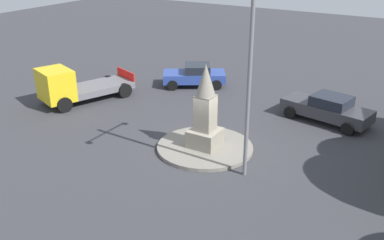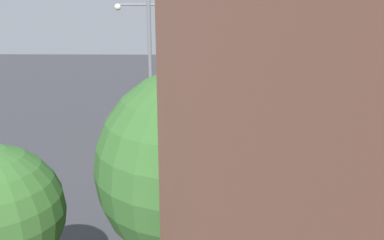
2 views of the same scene
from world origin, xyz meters
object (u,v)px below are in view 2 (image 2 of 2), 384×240
object	(u,v)px
monument	(181,122)
streetlamp	(150,70)
tree_far_corner	(195,166)
car_blue_waiting	(304,116)
car_dark_grey_parked_right	(315,170)
truck_yellow_far_side	(204,96)
tree_mid_cluster	(276,168)

from	to	relation	value
monument	streetlamp	world-z (taller)	streetlamp
monument	tree_far_corner	distance (m)	11.82
streetlamp	car_blue_waiting	distance (m)	12.17
streetlamp	car_dark_grey_parked_right	size ratio (longest dim) A/B	1.71
car_blue_waiting	monument	bearing A→B (deg)	-146.35
car_dark_grey_parked_right	truck_yellow_far_side	distance (m)	13.95
streetlamp	tree_far_corner	distance (m)	9.34
truck_yellow_far_side	tree_mid_cluster	xyz separation A→B (m)	(1.64, -20.33, 2.73)
monument	tree_far_corner	xyz separation A→B (m)	(0.88, -11.57, 2.25)
car_blue_waiting	tree_far_corner	bearing A→B (deg)	-111.76
monument	car_dark_grey_parked_right	world-z (taller)	monument
monument	truck_yellow_far_side	distance (m)	9.45
monument	car_blue_waiting	world-z (taller)	monument
truck_yellow_far_side	tree_mid_cluster	distance (m)	20.58
truck_yellow_far_side	car_blue_waiting	bearing A→B (deg)	-34.93
tree_far_corner	streetlamp	bearing A→B (deg)	102.84
truck_yellow_far_side	tree_mid_cluster	world-z (taller)	tree_mid_cluster
car_dark_grey_parked_right	monument	bearing A→B (deg)	147.39
monument	tree_far_corner	world-z (taller)	tree_far_corner
tree_mid_cluster	tree_far_corner	xyz separation A→B (m)	(-2.04, -0.57, 0.26)
streetlamp	tree_far_corner	size ratio (longest dim) A/B	1.27
monument	car_dark_grey_parked_right	xyz separation A→B (m)	(5.95, -3.81, -1.01)
tree_mid_cluster	tree_far_corner	distance (m)	2.13
tree_mid_cluster	tree_far_corner	size ratio (longest dim) A/B	0.93
car_blue_waiting	tree_mid_cluster	bearing A→B (deg)	-105.96
car_dark_grey_parked_right	tree_far_corner	world-z (taller)	tree_far_corner
monument	tree_mid_cluster	size ratio (longest dim) A/B	0.64
monument	streetlamp	xyz separation A→B (m)	(-1.19, -2.50, 3.07)
monument	car_dark_grey_parked_right	bearing A→B (deg)	-32.61
car_blue_waiting	truck_yellow_far_side	distance (m)	7.59
car_blue_waiting	tree_mid_cluster	size ratio (longest dim) A/B	0.71
monument	car_blue_waiting	size ratio (longest dim) A/B	0.90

